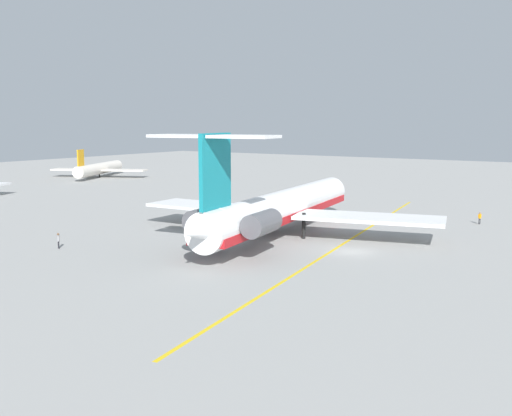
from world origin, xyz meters
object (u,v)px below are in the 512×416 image
object	(u,v)px
ground_crew_near_nose	(58,239)
safety_cone_nose	(257,204)
ground_crew_near_tail	(219,198)
airliner_mid_right	(100,168)
ground_crew_portside	(480,217)
main_jetliner	(279,208)

from	to	relation	value
ground_crew_near_nose	safety_cone_nose	size ratio (longest dim) A/B	3.23
ground_crew_near_nose	ground_crew_near_tail	bearing A→B (deg)	22.34
ground_crew_near_nose	safety_cone_nose	xyz separation A→B (m)	(40.23, -0.22, -0.85)
airliner_mid_right	ground_crew_near_tail	xyz separation A→B (m)	(-23.26, -55.77, -1.18)
ground_crew_near_tail	ground_crew_near_nose	bearing A→B (deg)	-151.49
airliner_mid_right	safety_cone_nose	xyz separation A→B (m)	(-21.75, -62.57, -1.95)
ground_crew_near_tail	ground_crew_portside	size ratio (longest dim) A/B	0.98
safety_cone_nose	ground_crew_near_nose	bearing A→B (deg)	179.69
ground_crew_near_tail	ground_crew_portside	distance (m)	42.49
main_jetliner	airliner_mid_right	bearing A→B (deg)	54.02
main_jetliner	ground_crew_portside	distance (m)	29.66
ground_crew_portside	ground_crew_near_tail	bearing A→B (deg)	80.72
airliner_mid_right	main_jetliner	bearing A→B (deg)	-142.32
airliner_mid_right	ground_crew_near_tail	bearing A→B (deg)	-136.89
ground_crew_near_nose	airliner_mid_right	bearing A→B (deg)	57.86
airliner_mid_right	ground_crew_near_tail	world-z (taller)	airliner_mid_right
ground_crew_portside	safety_cone_nose	bearing A→B (deg)	79.27
ground_crew_portside	airliner_mid_right	bearing A→B (deg)	64.40
main_jetliner	ground_crew_near_nose	distance (m)	26.07
airliner_mid_right	ground_crew_near_tail	size ratio (longest dim) A/B	14.68
ground_crew_near_tail	safety_cone_nose	size ratio (longest dim) A/B	3.01
main_jetliner	ground_crew_near_tail	distance (m)	30.28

